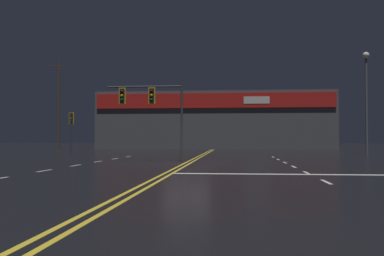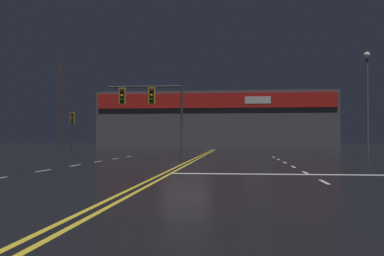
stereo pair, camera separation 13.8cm
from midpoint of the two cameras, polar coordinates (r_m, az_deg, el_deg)
ground_plane at (r=22.88m, az=-0.96°, el=-4.81°), size 200.00×200.00×0.00m
road_markings at (r=21.53m, az=1.55°, el=-5.01°), size 16.05×60.00×0.01m
traffic_signal_median at (r=25.71m, az=-5.81°, el=3.56°), size 4.57×0.36×4.72m
traffic_signal_corner_northwest at (r=36.67m, az=-15.92°, el=0.57°), size 0.42×0.36×3.53m
streetlight_near_right at (r=39.48m, az=22.13°, el=4.94°), size 0.56×0.56×8.76m
building_backdrop at (r=59.11m, az=3.04°, el=0.91°), size 30.91×10.23×7.49m
utility_pole_row at (r=55.25m, az=4.81°, el=3.69°), size 46.14×0.26×12.49m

